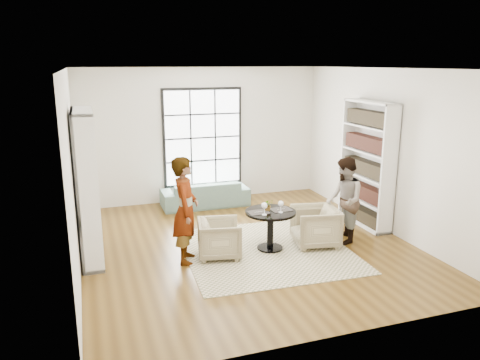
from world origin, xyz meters
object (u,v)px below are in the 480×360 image
object	(u,v)px
pedestal_table	(270,222)
wine_glass_right	(281,204)
armchair_left	(220,238)
person_right	(344,200)
armchair_right	(315,226)
wine_glass_left	(265,206)
flower_centerpiece	(268,205)
person_left	(185,210)
sofa	(205,194)

from	to	relation	value
pedestal_table	wine_glass_right	xyz separation A→B (m)	(0.13, -0.12, 0.33)
armchair_left	person_right	size ratio (longest dim) A/B	0.45
armchair_right	wine_glass_left	size ratio (longest dim) A/B	3.55
armchair_right	armchair_left	bearing A→B (deg)	-81.28
armchair_right	flower_centerpiece	bearing A→B (deg)	-87.31
person_left	flower_centerpiece	bearing A→B (deg)	-71.25
sofa	person_right	bearing A→B (deg)	121.97
armchair_left	armchair_right	xyz separation A→B (m)	(1.70, -0.06, 0.03)
person_right	wine_glass_left	size ratio (longest dim) A/B	7.16
wine_glass_left	flower_centerpiece	xyz separation A→B (m)	(0.14, 0.20, -0.05)
armchair_left	wine_glass_right	bearing A→B (deg)	-85.17
armchair_right	person_right	xyz separation A→B (m)	(0.55, 0.00, 0.42)
wine_glass_left	flower_centerpiece	world-z (taller)	wine_glass_left
wine_glass_right	flower_centerpiece	size ratio (longest dim) A/B	1.02
armchair_right	person_left	bearing A→B (deg)	-80.79
pedestal_table	wine_glass_left	world-z (taller)	wine_glass_left
sofa	armchair_left	world-z (taller)	armchair_left
wine_glass_left	wine_glass_right	distance (m)	0.30
armchair_left	flower_centerpiece	distance (m)	0.99
wine_glass_left	person_right	bearing A→B (deg)	3.00
wine_glass_left	armchair_right	bearing A→B (deg)	4.69
pedestal_table	wine_glass_left	distance (m)	0.41
armchair_right	person_left	size ratio (longest dim) A/B	0.44
armchair_left	flower_centerpiece	size ratio (longest dim) A/B	3.43
armchair_left	wine_glass_right	distance (m)	1.15
pedestal_table	armchair_left	size ratio (longest dim) A/B	1.24
flower_centerpiece	sofa	bearing A→B (deg)	98.02
person_left	wine_glass_left	world-z (taller)	person_left
person_left	pedestal_table	bearing A→B (deg)	-73.13
wine_glass_left	flower_centerpiece	bearing A→B (deg)	54.67
armchair_left	person_right	bearing A→B (deg)	-80.52
sofa	person_right	size ratio (longest dim) A/B	1.26
armchair_right	wine_glass_left	world-z (taller)	wine_glass_left
sofa	wine_glass_right	distance (m)	3.00
pedestal_table	armchair_left	world-z (taller)	pedestal_table
wine_glass_left	armchair_left	bearing A→B (deg)	169.09
person_left	wine_glass_right	distance (m)	1.58
sofa	flower_centerpiece	size ratio (longest dim) A/B	9.54
pedestal_table	person_right	distance (m)	1.38
pedestal_table	wine_glass_right	bearing A→B (deg)	-43.27
person_left	flower_centerpiece	distance (m)	1.42
armchair_right	wine_glass_left	bearing A→B (deg)	-74.59
person_right	sofa	bearing A→B (deg)	-128.15
wine_glass_right	flower_centerpiece	bearing A→B (deg)	133.50
person_right	flower_centerpiece	xyz separation A→B (m)	(-1.39, 0.12, 0.02)
armchair_left	flower_centerpiece	world-z (taller)	flower_centerpiece
pedestal_table	flower_centerpiece	bearing A→B (deg)	122.94
armchair_left	wine_glass_left	bearing A→B (deg)	-89.93
person_left	wine_glass_right	world-z (taller)	person_left
pedestal_table	person_left	world-z (taller)	person_left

